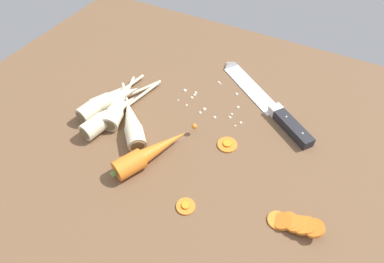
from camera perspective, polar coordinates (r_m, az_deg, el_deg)
name	(u,v)px	position (r cm, az deg, el deg)	size (l,w,h in cm)	color
ground_plane	(196,136)	(75.48, 0.71, -0.79)	(120.00, 90.00, 4.00)	brown
chefs_knife	(261,97)	(82.78, 11.85, 5.91)	(30.18, 22.95, 4.18)	silver
whole_carrot	(150,153)	(67.61, -7.28, -3.69)	(10.80, 19.73, 4.20)	orange
parsnip_front	(117,107)	(78.25, -12.78, 4.09)	(7.70, 18.06, 4.00)	beige
parsnip_mid_left	(116,98)	(80.85, -13.03, 5.73)	(10.35, 17.43, 4.00)	beige
parsnip_mid_right	(103,102)	(80.56, -15.21, 5.02)	(6.01, 20.50, 4.00)	beige
parsnip_back	(111,115)	(76.86, -13.87, 2.86)	(6.69, 23.29, 4.00)	beige
parsnip_outer	(132,122)	(74.12, -10.36, 1.57)	(17.13, 17.55, 4.00)	beige
carrot_slice_stack	(295,224)	(62.46, 17.38, -14.96)	(9.63, 4.18, 3.47)	orange
carrot_slice_stray_near	(186,206)	(62.28, -1.09, -12.74)	(3.56, 3.56, 0.70)	orange
carrot_slice_stray_mid	(227,144)	(71.22, 6.15, -2.19)	(4.30, 4.30, 0.70)	orange
mince_crumbs	(211,102)	(80.28, 3.25, 5.19)	(17.54, 12.95, 0.90)	silver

